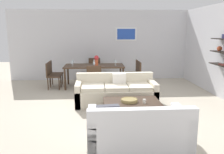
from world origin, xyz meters
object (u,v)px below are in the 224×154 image
(loveseat_white, at_px, (138,129))
(dining_chair_right_far, at_px, (134,71))
(candle_jar, at_px, (144,101))
(wine_glass_head, at_px, (94,61))
(dining_chair_left_near, at_px, (51,74))
(dining_table, at_px, (94,67))
(dining_chair_head, at_px, (94,68))
(wine_glass_foot, at_px, (94,63))
(decorative_bowl, at_px, (129,100))
(centerpiece_vase, at_px, (97,60))
(sofa_beige, at_px, (116,93))
(wine_glass_left_near, at_px, (72,63))
(wine_glass_left_far, at_px, (73,61))
(coffee_table, at_px, (132,110))
(wine_glass_right_far, at_px, (115,61))
(wine_glass_right_near, at_px, (116,62))
(dining_chair_right_near, at_px, (136,73))
(dining_chair_foot, at_px, (94,77))
(dining_chair_left_far, at_px, (54,72))

(loveseat_white, relative_size, dining_chair_right_far, 1.92)
(candle_jar, xyz_separation_m, dining_chair_right_far, (0.31, 3.35, 0.08))
(wine_glass_head, bearing_deg, dining_chair_left_near, -155.45)
(dining_table, xyz_separation_m, dining_chair_head, (0.00, 0.90, -0.18))
(candle_jar, distance_m, wine_glass_foot, 2.96)
(decorative_bowl, bearing_deg, centerpiece_vase, 103.12)
(sofa_beige, xyz_separation_m, dining_table, (-0.58, 1.94, 0.39))
(dining_chair_right_far, xyz_separation_m, wine_glass_left_near, (-2.15, -0.34, 0.36))
(centerpiece_vase, bearing_deg, wine_glass_left_far, 171.00)
(sofa_beige, bearing_deg, dining_chair_right_far, 68.84)
(decorative_bowl, relative_size, dining_table, 0.18)
(coffee_table, relative_size, wine_glass_right_far, 7.57)
(wine_glass_left_near, bearing_deg, wine_glass_right_near, 0.00)
(loveseat_white, bearing_deg, centerpiece_vase, 98.88)
(loveseat_white, bearing_deg, decorative_bowl, 88.50)
(loveseat_white, xyz_separation_m, dining_table, (-0.75, 4.31, 0.39))
(wine_glass_left_far, bearing_deg, dining_chair_right_near, -9.00)
(dining_chair_foot, relative_size, dining_chair_head, 1.00)
(dining_chair_head, height_order, wine_glass_right_far, wine_glass_right_far)
(candle_jar, relative_size, wine_glass_head, 0.58)
(dining_chair_left_near, bearing_deg, candle_jar, -49.11)
(dining_chair_head, distance_m, wine_glass_foot, 1.38)
(dining_chair_right_far, distance_m, dining_chair_foot, 1.80)
(decorative_bowl, xyz_separation_m, centerpiece_vase, (-0.71, 3.02, 0.53))
(sofa_beige, bearing_deg, coffee_table, -76.97)
(candle_jar, distance_m, dining_chair_right_near, 2.93)
(sofa_beige, distance_m, wine_glass_left_near, 2.31)
(coffee_table, height_order, candle_jar, candle_jar)
(dining_chair_right_far, relative_size, wine_glass_left_far, 4.86)
(dining_table, height_order, wine_glass_head, wine_glass_head)
(dining_chair_left_far, height_order, dining_chair_right_far, same)
(wine_glass_right_far, distance_m, wine_glass_head, 0.79)
(decorative_bowl, xyz_separation_m, wine_glass_left_far, (-1.52, 3.15, 0.46))
(dining_chair_right_far, relative_size, wine_glass_left_near, 5.27)
(dining_chair_left_far, distance_m, wine_glass_foot, 1.60)
(decorative_bowl, xyz_separation_m, wine_glass_foot, (-0.79, 2.60, 0.46))
(dining_chair_right_near, bearing_deg, wine_glass_head, 155.45)
(wine_glass_head, distance_m, centerpiece_vase, 0.45)
(wine_glass_right_near, bearing_deg, dining_chair_right_near, -8.20)
(decorative_bowl, height_order, wine_glass_foot, wine_glass_foot)
(sofa_beige, xyz_separation_m, dining_chair_right_near, (0.83, 1.72, 0.21))
(coffee_table, relative_size, dining_chair_left_near, 1.42)
(sofa_beige, bearing_deg, dining_chair_foot, 119.33)
(wine_glass_head, xyz_separation_m, wine_glass_left_far, (-0.73, -0.31, 0.03))
(loveseat_white, height_order, wine_glass_foot, wine_glass_foot)
(dining_chair_foot, distance_m, dining_chair_right_near, 1.57)
(dining_chair_head, bearing_deg, wine_glass_foot, -90.00)
(wine_glass_foot, bearing_deg, wine_glass_left_far, 143.14)
(dining_chair_left_near, relative_size, dining_chair_right_near, 1.00)
(dining_table, height_order, wine_glass_left_far, wine_glass_left_far)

